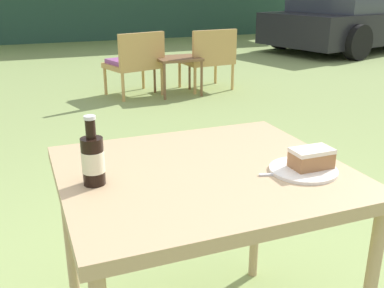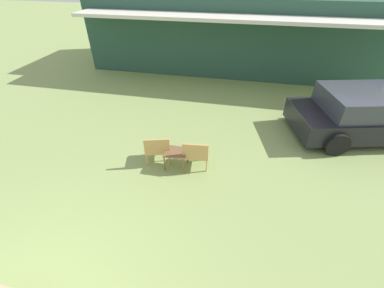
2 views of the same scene
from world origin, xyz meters
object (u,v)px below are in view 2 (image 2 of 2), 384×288
(parked_car, at_px, (366,114))
(garden_side_table, at_px, (176,154))
(wicker_chair_plain, at_px, (196,153))
(wicker_chair_cushioned, at_px, (158,147))

(parked_car, xyz_separation_m, garden_side_table, (-4.77, -2.50, -0.23))
(wicker_chair_plain, bearing_deg, wicker_chair_cushioned, -7.02)
(wicker_chair_cushioned, distance_m, garden_side_table, 0.50)
(wicker_chair_cushioned, bearing_deg, garden_side_table, 150.22)
(parked_car, bearing_deg, wicker_chair_cushioned, -169.73)
(parked_car, height_order, wicker_chair_cushioned, parked_car)
(wicker_chair_plain, bearing_deg, parked_car, -156.38)
(parked_car, height_order, garden_side_table, parked_car)
(wicker_chair_plain, xyz_separation_m, garden_side_table, (-0.45, -0.09, -0.03))
(wicker_chair_cushioned, xyz_separation_m, wicker_chair_plain, (0.94, -0.02, 0.00))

